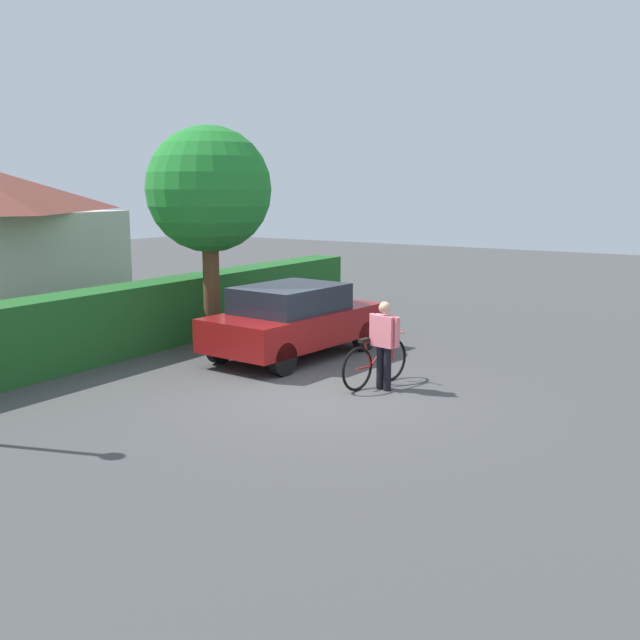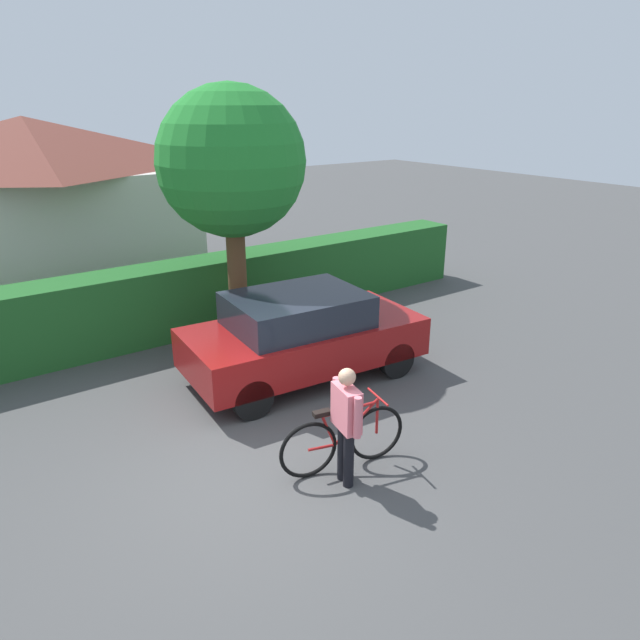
% 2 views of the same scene
% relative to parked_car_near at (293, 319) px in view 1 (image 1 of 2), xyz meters
% --- Properties ---
extents(ground_plane, '(60.00, 60.00, 0.00)m').
position_rel_parked_car_near_xyz_m(ground_plane, '(-2.11, -2.01, -0.78)').
color(ground_plane, '#464646').
extents(hedge_row, '(16.87, 0.90, 1.43)m').
position_rel_parked_car_near_xyz_m(hedge_row, '(-2.11, 3.12, -0.07)').
color(hedge_row, '#205B23').
rests_on(hedge_row, ground).
extents(parked_car_near, '(4.05, 2.13, 1.49)m').
position_rel_parked_car_near_xyz_m(parked_car_near, '(0.00, 0.00, 0.00)').
color(parked_car_near, maroon).
rests_on(parked_car_near, ground).
extents(bicycle, '(1.70, 0.54, 0.92)m').
position_rel_parked_car_near_xyz_m(bicycle, '(-1.05, -2.46, -0.37)').
color(bicycle, black).
rests_on(bicycle, ground).
extents(person_rider, '(0.28, 0.62, 1.54)m').
position_rel_parked_car_near_xyz_m(person_rider, '(-1.21, -2.72, 0.10)').
color(person_rider, black).
rests_on(person_rider, ground).
extents(tree_kerbside, '(2.67, 2.67, 4.72)m').
position_rel_parked_car_near_xyz_m(tree_kerbside, '(-0.04, 2.12, 2.57)').
color(tree_kerbside, brown).
rests_on(tree_kerbside, ground).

